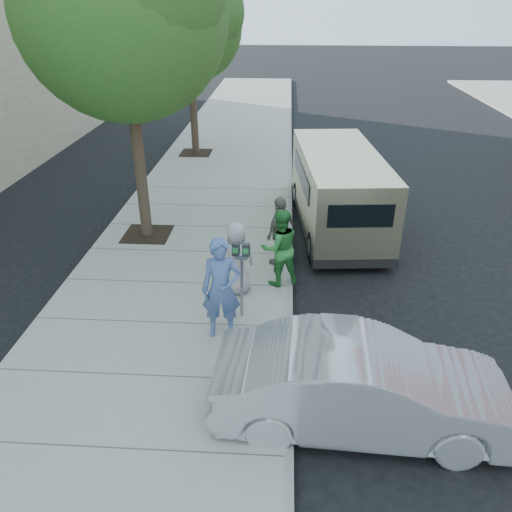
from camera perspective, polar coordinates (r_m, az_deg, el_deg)
name	(u,v)px	position (r m, az deg, el deg)	size (l,w,h in m)	color
ground	(224,290)	(10.96, -3.70, -3.86)	(120.00, 120.00, 0.00)	black
sidewalk	(178,285)	(11.08, -8.86, -3.32)	(5.00, 60.00, 0.15)	gray
curb_face	(290,289)	(10.85, 3.87, -3.77)	(0.12, 60.00, 0.16)	gray
tree_near	(124,4)	(12.18, -14.87, 26.06)	(4.62, 4.60, 7.53)	black
tree_far	(190,22)	(19.60, -7.58, 25.03)	(3.92, 3.80, 6.49)	black
parking_meter	(241,264)	(9.27, -1.71, -0.95)	(0.33, 0.14, 1.57)	gray
van	(338,189)	(13.61, 9.31, 7.58)	(2.40, 5.86, 2.12)	beige
sedan	(363,386)	(7.60, 12.14, -14.32)	(1.51, 4.34, 1.43)	#A8A9AF
person_officer	(221,289)	(8.85, -3.99, -3.78)	(0.70, 0.46, 1.93)	#49649C
person_green_shirt	(280,248)	(10.51, 2.72, 0.96)	(0.83, 0.65, 1.71)	#2A8034
person_gray_shirt	(237,258)	(10.21, -2.24, -0.27)	(0.77, 0.50, 1.58)	#A6A6A8
person_striped_polo	(280,231)	(11.35, 2.81, 2.90)	(0.96, 0.40, 1.64)	slate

